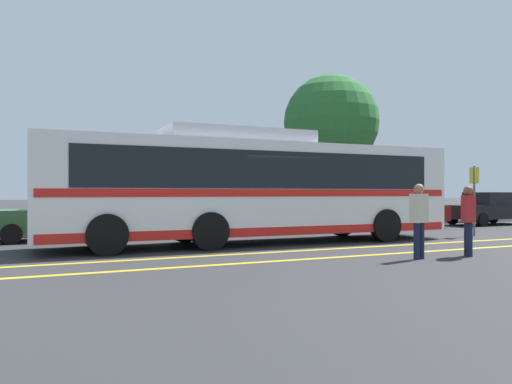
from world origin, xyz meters
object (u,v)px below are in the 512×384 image
transit_bus (255,186)px  pedestrian_0 (468,216)px  parked_car_3 (396,211)px  bus_stop_sign (474,192)px  parked_car_2 (240,213)px  parked_car_1 (63,216)px  parked_car_4 (488,209)px  pedestrian_1 (419,216)px  tree_0 (331,122)px

transit_bus → pedestrian_0: bearing=35.0°
parked_car_3 → bus_stop_sign: bus_stop_sign is taller
parked_car_3 → pedestrian_0: pedestrian_0 is taller
parked_car_2 → parked_car_3: bearing=91.1°
parked_car_1 → parked_car_4: bearing=-91.8°
parked_car_1 → bus_stop_sign: bus_stop_sign is taller
parked_car_2 → parked_car_4: 12.68m
pedestrian_1 → parked_car_4: bearing=-158.8°
transit_bus → pedestrian_1: transit_bus is taller
parked_car_1 → pedestrian_1: 10.86m
pedestrian_0 → pedestrian_1: 1.43m
parked_car_1 → parked_car_3: 13.13m
pedestrian_1 → tree_0: (6.56, 13.50, 4.25)m
transit_bus → parked_car_1: (-5.09, 3.59, -0.92)m
pedestrian_0 → parked_car_1: bearing=-104.1°
parked_car_3 → parked_car_4: parked_car_4 is taller
parked_car_2 → tree_0: bearing=128.2°
parked_car_2 → parked_car_4: bearing=92.3°
parked_car_1 → tree_0: size_ratio=0.61×
pedestrian_0 → tree_0: (5.13, 13.59, 4.28)m
parked_car_1 → parked_car_4: size_ratio=1.04×
pedestrian_0 → pedestrian_1: size_ratio=0.98×
parked_car_1 → parked_car_3: (13.12, -0.34, -0.05)m
parked_car_4 → pedestrian_0: pedestrian_0 is taller
parked_car_1 → parked_car_2: parked_car_1 is taller
pedestrian_1 → bus_stop_sign: size_ratio=0.70×
parked_car_1 → parked_car_4: same height
transit_bus → tree_0: tree_0 is taller
parked_car_3 → pedestrian_1: pedestrian_1 is taller
parked_car_2 → pedestrian_1: (0.89, -8.19, 0.21)m
transit_bus → parked_car_4: transit_bus is taller
parked_car_1 → parked_car_2: size_ratio=0.98×
transit_bus → pedestrian_0: (3.30, -4.82, -0.74)m
parked_car_1 → transit_bus: bearing=-126.3°
pedestrian_0 → bus_stop_sign: bus_stop_sign is taller
parked_car_1 → parked_car_3: size_ratio=1.04×
transit_bus → pedestrian_1: size_ratio=7.43×
parked_car_3 → pedestrian_0: bearing=150.4°
pedestrian_1 → bus_stop_sign: 7.25m
transit_bus → parked_car_4: size_ratio=2.79×
tree_0 → bus_stop_sign: bearing=-92.7°
pedestrian_0 → bus_stop_sign: size_ratio=0.68×
pedestrian_0 → tree_0: tree_0 is taller
parked_car_3 → tree_0: 7.13m
parked_car_2 → bus_stop_sign: (6.99, -4.31, 0.78)m
parked_car_2 → pedestrian_1: pedestrian_1 is taller
bus_stop_sign → parked_car_3: bearing=179.7°
tree_0 → parked_car_1: bearing=-159.1°
parked_car_3 → transit_bus: bearing=112.9°
parked_car_2 → bus_stop_sign: bearing=61.1°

